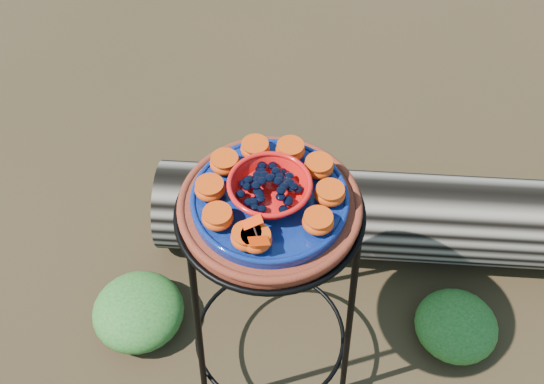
{
  "coord_description": "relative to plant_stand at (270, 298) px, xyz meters",
  "views": [
    {
      "loc": [
        -0.09,
        -0.86,
        1.83
      ],
      "look_at": [
        0.0,
        0.0,
        0.77
      ],
      "focal_mm": 45.0,
      "sensor_mm": 36.0,
      "label": 1
    }
  ],
  "objects": [
    {
      "name": "orange_half_5",
      "position": [
        -0.02,
        0.12,
        0.42
      ],
      "size": [
        0.06,
        0.06,
        0.03
      ],
      "primitive_type": "ellipsoid",
      "color": "red",
      "rests_on": "cobalt_plate"
    },
    {
      "name": "foliage_right",
      "position": [
        0.54,
        0.02,
        -0.29
      ],
      "size": [
        0.24,
        0.24,
        0.12
      ],
      "primitive_type": "ellipsoid",
      "color": "#104914",
      "rests_on": "ground"
    },
    {
      "name": "orange_half_9",
      "position": [
        -0.06,
        -0.11,
        0.42
      ],
      "size": [
        0.06,
        0.06,
        0.03
      ],
      "primitive_type": "ellipsoid",
      "color": "red",
      "rests_on": "cobalt_plate"
    },
    {
      "name": "driftwood_log",
      "position": [
        0.44,
        0.37,
        -0.21
      ],
      "size": [
        1.53,
        0.65,
        0.28
      ],
      "primitive_type": null,
      "rotation": [
        0.0,
        0.0,
        -0.18
      ],
      "color": "black",
      "rests_on": "ground"
    },
    {
      "name": "cobalt_plate",
      "position": [
        0.0,
        0.0,
        0.39
      ],
      "size": [
        0.32,
        0.32,
        0.02
      ],
      "primitive_type": "cylinder",
      "color": "#040839",
      "rests_on": "terracotta_saucer"
    },
    {
      "name": "orange_half_8",
      "position": [
        -0.11,
        -0.05,
        0.42
      ],
      "size": [
        0.06,
        0.06,
        0.03
      ],
      "primitive_type": "ellipsoid",
      "color": "red",
      "rests_on": "cobalt_plate"
    },
    {
      "name": "orange_half_4",
      "position": [
        0.06,
        0.11,
        0.42
      ],
      "size": [
        0.06,
        0.06,
        0.03
      ],
      "primitive_type": "ellipsoid",
      "color": "red",
      "rests_on": "cobalt_plate"
    },
    {
      "name": "orange_half_1",
      "position": [
        0.08,
        -0.09,
        0.42
      ],
      "size": [
        0.06,
        0.06,
        0.03
      ],
      "primitive_type": "ellipsoid",
      "color": "red",
      "rests_on": "cobalt_plate"
    },
    {
      "name": "terracotta_saucer",
      "position": [
        0.0,
        0.0,
        0.37
      ],
      "size": [
        0.38,
        0.38,
        0.03
      ],
      "primitive_type": "cylinder",
      "color": "#541609",
      "rests_on": "plant_stand"
    },
    {
      "name": "glass_gems",
      "position": [
        0.0,
        0.0,
        0.46
      ],
      "size": [
        0.13,
        0.13,
        0.02
      ],
      "primitive_type": null,
      "color": "black",
      "rests_on": "red_bowl"
    },
    {
      "name": "red_bowl",
      "position": [
        0.0,
        0.0,
        0.42
      ],
      "size": [
        0.16,
        0.16,
        0.04
      ],
      "primitive_type": null,
      "color": "red",
      "rests_on": "cobalt_plate"
    },
    {
      "name": "orange_half_7",
      "position": [
        -0.12,
        0.02,
        0.42
      ],
      "size": [
        0.06,
        0.06,
        0.03
      ],
      "primitive_type": "ellipsoid",
      "color": "red",
      "rests_on": "cobalt_plate"
    },
    {
      "name": "ground",
      "position": [
        0.0,
        0.0,
        -0.35
      ],
      "size": [
        60.0,
        60.0,
        0.0
      ],
      "primitive_type": "plane",
      "color": "#2D2411"
    },
    {
      "name": "orange_half_2",
      "position": [
        0.12,
        -0.02,
        0.42
      ],
      "size": [
        0.06,
        0.06,
        0.03
      ],
      "primitive_type": "ellipsoid",
      "color": "red",
      "rests_on": "cobalt_plate"
    },
    {
      "name": "orange_half_3",
      "position": [
        0.11,
        0.05,
        0.42
      ],
      "size": [
        0.06,
        0.06,
        0.03
      ],
      "primitive_type": "ellipsoid",
      "color": "red",
      "rests_on": "cobalt_plate"
    },
    {
      "name": "orange_half_6",
      "position": [
        -0.08,
        0.09,
        0.42
      ],
      "size": [
        0.06,
        0.06,
        0.03
      ],
      "primitive_type": "ellipsoid",
      "color": "red",
      "rests_on": "cobalt_plate"
    },
    {
      "name": "orange_half_0",
      "position": [
        -0.04,
        -0.11,
        0.42
      ],
      "size": [
        0.06,
        0.06,
        0.03
      ],
      "primitive_type": "ellipsoid",
      "color": "red",
      "rests_on": "cobalt_plate"
    },
    {
      "name": "foliage_back",
      "position": [
        -0.04,
        0.54,
        -0.26
      ],
      "size": [
        0.34,
        0.34,
        0.17
      ],
      "primitive_type": "ellipsoid",
      "color": "#104914",
      "rests_on": "ground"
    },
    {
      "name": "plant_stand",
      "position": [
        0.0,
        0.0,
        0.0
      ],
      "size": [
        0.44,
        0.44,
        0.7
      ],
      "primitive_type": null,
      "color": "black",
      "rests_on": "ground"
    },
    {
      "name": "butterfly",
      "position": [
        -0.04,
        -0.11,
        0.44
      ],
      "size": [
        0.09,
        0.07,
        0.01
      ],
      "primitive_type": null,
      "rotation": [
        0.0,
        0.0,
        0.18
      ],
      "color": "red",
      "rests_on": "orange_half_0"
    },
    {
      "name": "foliage_left",
      "position": [
        -0.37,
        0.17,
        -0.28
      ],
      "size": [
        0.27,
        0.27,
        0.13
      ],
      "primitive_type": "ellipsoid",
      "color": "#104914",
      "rests_on": "ground"
    }
  ]
}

